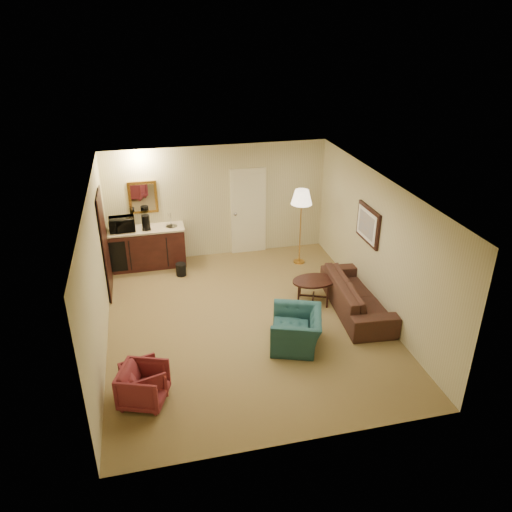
{
  "coord_description": "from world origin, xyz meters",
  "views": [
    {
      "loc": [
        -1.61,
        -7.64,
        5.16
      ],
      "look_at": [
        0.3,
        0.5,
        1.08
      ],
      "focal_mm": 35.0,
      "sensor_mm": 36.0,
      "label": 1
    }
  ],
  "objects_px": {
    "rose_chair_near": "(143,384)",
    "microwave": "(122,223)",
    "sofa": "(358,290)",
    "wetbar_cabinet": "(148,247)",
    "rose_chair_far": "(143,380)",
    "teal_armchair": "(297,324)",
    "coffee_table": "(314,291)",
    "floor_lamp": "(300,227)",
    "waste_bin": "(181,269)",
    "coffee_maker": "(146,222)"
  },
  "relations": [
    {
      "from": "teal_armchair",
      "to": "coffee_table",
      "type": "bearing_deg",
      "value": 168.41
    },
    {
      "from": "wetbar_cabinet",
      "to": "microwave",
      "type": "relative_size",
      "value": 3.04
    },
    {
      "from": "teal_armchair",
      "to": "microwave",
      "type": "bearing_deg",
      "value": -122.88
    },
    {
      "from": "floor_lamp",
      "to": "waste_bin",
      "type": "height_order",
      "value": "floor_lamp"
    },
    {
      "from": "wetbar_cabinet",
      "to": "rose_chair_far",
      "type": "height_order",
      "value": "wetbar_cabinet"
    },
    {
      "from": "rose_chair_near",
      "to": "rose_chair_far",
      "type": "xyz_separation_m",
      "value": [
        0.0,
        0.14,
        -0.04
      ]
    },
    {
      "from": "coffee_table",
      "to": "sofa",
      "type": "bearing_deg",
      "value": -33.52
    },
    {
      "from": "sofa",
      "to": "waste_bin",
      "type": "xyz_separation_m",
      "value": [
        -3.15,
        2.19,
        -0.29
      ]
    },
    {
      "from": "rose_chair_near",
      "to": "coffee_table",
      "type": "bearing_deg",
      "value": -37.33
    },
    {
      "from": "rose_chair_near",
      "to": "microwave",
      "type": "distance_m",
      "value": 4.52
    },
    {
      "from": "sofa",
      "to": "rose_chair_near",
      "type": "xyz_separation_m",
      "value": [
        -4.05,
        -1.66,
        -0.1
      ]
    },
    {
      "from": "rose_chair_far",
      "to": "floor_lamp",
      "type": "xyz_separation_m",
      "value": [
        3.6,
        3.72,
        0.58
      ]
    },
    {
      "from": "floor_lamp",
      "to": "coffee_maker",
      "type": "relative_size",
      "value": 5.27
    },
    {
      "from": "coffee_table",
      "to": "microwave",
      "type": "xyz_separation_m",
      "value": [
        -3.59,
        2.32,
        0.86
      ]
    },
    {
      "from": "wetbar_cabinet",
      "to": "rose_chair_far",
      "type": "bearing_deg",
      "value": -93.31
    },
    {
      "from": "sofa",
      "to": "coffee_table",
      "type": "height_order",
      "value": "sofa"
    },
    {
      "from": "teal_armchair",
      "to": "rose_chair_far",
      "type": "bearing_deg",
      "value": -55.83
    },
    {
      "from": "teal_armchair",
      "to": "waste_bin",
      "type": "height_order",
      "value": "teal_armchair"
    },
    {
      "from": "wetbar_cabinet",
      "to": "sofa",
      "type": "xyz_separation_m",
      "value": [
        3.8,
        -2.8,
        -0.03
      ]
    },
    {
      "from": "rose_chair_near",
      "to": "sofa",
      "type": "bearing_deg",
      "value": -47.55
    },
    {
      "from": "rose_chair_far",
      "to": "microwave",
      "type": "height_order",
      "value": "microwave"
    },
    {
      "from": "sofa",
      "to": "coffee_table",
      "type": "relative_size",
      "value": 2.54
    },
    {
      "from": "floor_lamp",
      "to": "microwave",
      "type": "height_order",
      "value": "floor_lamp"
    },
    {
      "from": "rose_chair_near",
      "to": "rose_chair_far",
      "type": "bearing_deg",
      "value": 20.2
    },
    {
      "from": "rose_chair_near",
      "to": "microwave",
      "type": "xyz_separation_m",
      "value": [
        -0.25,
        4.45,
        0.78
      ]
    },
    {
      "from": "coffee_table",
      "to": "waste_bin",
      "type": "height_order",
      "value": "coffee_table"
    },
    {
      "from": "sofa",
      "to": "floor_lamp",
      "type": "xyz_separation_m",
      "value": [
        -0.45,
        2.2,
        0.45
      ]
    },
    {
      "from": "floor_lamp",
      "to": "waste_bin",
      "type": "xyz_separation_m",
      "value": [
        -2.7,
        -0.01,
        -0.74
      ]
    },
    {
      "from": "teal_armchair",
      "to": "floor_lamp",
      "type": "bearing_deg",
      "value": -179.64
    },
    {
      "from": "floor_lamp",
      "to": "microwave",
      "type": "xyz_separation_m",
      "value": [
        -3.85,
        0.59,
        0.23
      ]
    },
    {
      "from": "rose_chair_near",
      "to": "waste_bin",
      "type": "relative_size",
      "value": 2.35
    },
    {
      "from": "wetbar_cabinet",
      "to": "rose_chair_near",
      "type": "height_order",
      "value": "wetbar_cabinet"
    },
    {
      "from": "rose_chair_near",
      "to": "coffee_table",
      "type": "xyz_separation_m",
      "value": [
        3.34,
        2.13,
        -0.08
      ]
    },
    {
      "from": "coffee_maker",
      "to": "microwave",
      "type": "bearing_deg",
      "value": 179.58
    },
    {
      "from": "teal_armchair",
      "to": "coffee_table",
      "type": "relative_size",
      "value": 1.11
    },
    {
      "from": "sofa",
      "to": "floor_lamp",
      "type": "height_order",
      "value": "floor_lamp"
    },
    {
      "from": "wetbar_cabinet",
      "to": "waste_bin",
      "type": "height_order",
      "value": "wetbar_cabinet"
    },
    {
      "from": "coffee_table",
      "to": "floor_lamp",
      "type": "bearing_deg",
      "value": 81.51
    },
    {
      "from": "teal_armchair",
      "to": "floor_lamp",
      "type": "height_order",
      "value": "floor_lamp"
    },
    {
      "from": "teal_armchair",
      "to": "floor_lamp",
      "type": "xyz_separation_m",
      "value": [
        1.02,
        3.02,
        0.46
      ]
    },
    {
      "from": "wetbar_cabinet",
      "to": "coffee_maker",
      "type": "bearing_deg",
      "value": -83.65
    },
    {
      "from": "rose_chair_near",
      "to": "coffee_table",
      "type": "relative_size",
      "value": 0.76
    },
    {
      "from": "coffee_table",
      "to": "coffee_maker",
      "type": "xyz_separation_m",
      "value": [
        -3.08,
        2.27,
        0.84
      ]
    },
    {
      "from": "floor_lamp",
      "to": "waste_bin",
      "type": "distance_m",
      "value": 2.8
    },
    {
      "from": "rose_chair_near",
      "to": "floor_lamp",
      "type": "distance_m",
      "value": 5.31
    },
    {
      "from": "floor_lamp",
      "to": "waste_bin",
      "type": "bearing_deg",
      "value": -179.69
    },
    {
      "from": "microwave",
      "to": "floor_lamp",
      "type": "bearing_deg",
      "value": -11.27
    },
    {
      "from": "rose_chair_far",
      "to": "coffee_maker",
      "type": "bearing_deg",
      "value": -18.81
    },
    {
      "from": "teal_armchair",
      "to": "microwave",
      "type": "xyz_separation_m",
      "value": [
        -2.83,
        3.61,
        0.69
      ]
    },
    {
      "from": "rose_chair_near",
      "to": "microwave",
      "type": "bearing_deg",
      "value": 23.41
    }
  ]
}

